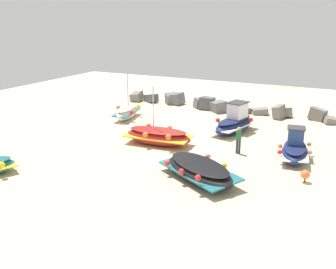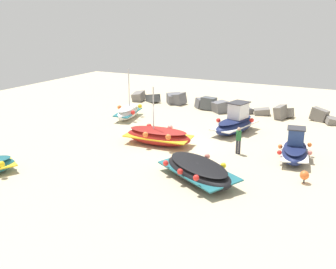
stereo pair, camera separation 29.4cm
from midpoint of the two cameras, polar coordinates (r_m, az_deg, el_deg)
name	(u,v)px [view 1 (the left image)]	position (r m, az deg, el deg)	size (l,w,h in m)	color
ground_plane	(173,144)	(25.94, 0.38, -1.39)	(51.03, 51.03, 0.00)	beige
fishing_boat_0	(199,170)	(20.35, 4.07, -5.18)	(5.15, 4.17, 1.09)	black
fishing_boat_1	(295,150)	(24.22, 17.40, -2.09)	(2.07, 3.81, 1.87)	navy
fishing_boat_2	(235,123)	(28.70, 9.26, 1.70)	(2.52, 4.56, 2.19)	navy
fishing_boat_3	(127,112)	(32.41, -6.18, 3.23)	(2.08, 3.87, 4.00)	white
fishing_boat_5	(158,136)	(25.75, -1.78, -0.22)	(4.56, 2.44, 3.80)	maroon
person_walking	(239,138)	(24.27, 9.77, -0.55)	(0.32, 0.32, 1.67)	#2D2D38
breakwater_rocks	(215,105)	(35.48, 6.48, 4.26)	(19.02, 2.93, 1.33)	slate
mooring_buoy_1	(305,175)	(21.15, 18.73, -5.48)	(0.46, 0.46, 0.65)	#3F3F42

